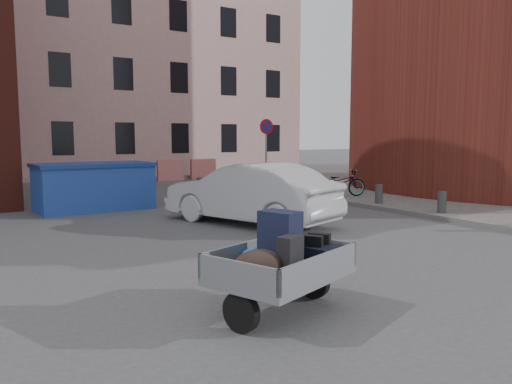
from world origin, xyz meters
TOP-DOWN VIEW (x-y plane):
  - ground at (0.00, 0.00)m, footprint 120.00×120.00m
  - sidewalk at (10.00, 4.00)m, footprint 9.00×24.00m
  - building_pink at (6.00, 22.00)m, footprint 16.00×8.00m
  - no_parking_sign at (6.00, 9.48)m, footprint 0.60×0.09m
  - bollards at (6.00, 3.40)m, footprint 0.22×9.02m
  - barriers at (4.20, 15.00)m, footprint 4.70×0.18m
  - trailer at (-1.55, -2.43)m, footprint 1.88×1.98m
  - dumpster at (-1.23, 7.32)m, footprint 3.26×1.82m
  - silver_car at (1.33, 3.01)m, footprint 2.92×4.65m
  - bicycle at (6.20, 5.31)m, footprint 1.76×1.14m

SIDE VIEW (x-z plane):
  - ground at x=0.00m, z-range 0.00..0.00m
  - sidewalk at x=10.00m, z-range 0.00..0.12m
  - bollards at x=6.00m, z-range 0.12..0.67m
  - barriers at x=4.20m, z-range 0.00..1.00m
  - bicycle at x=6.20m, z-range 0.12..1.00m
  - trailer at x=-1.55m, z-range 0.01..1.21m
  - dumpster at x=-1.23m, z-range 0.00..1.34m
  - silver_car at x=1.33m, z-range 0.00..1.45m
  - no_parking_sign at x=6.00m, z-range 0.69..3.34m
  - building_pink at x=6.00m, z-range 0.00..14.00m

